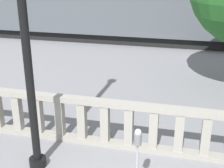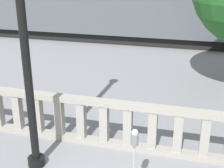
{
  "view_description": "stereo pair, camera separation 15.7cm",
  "coord_description": "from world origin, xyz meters",
  "views": [
    {
      "loc": [
        0.63,
        -3.75,
        4.19
      ],
      "look_at": [
        -1.25,
        3.68,
        1.24
      ],
      "focal_mm": 50.0,
      "sensor_mm": 36.0,
      "label": 1
    },
    {
      "loc": [
        0.78,
        -3.71,
        4.19
      ],
      "look_at": [
        -1.25,
        3.68,
        1.24
      ],
      "focal_mm": 50.0,
      "sensor_mm": 36.0,
      "label": 2
    }
  ],
  "objects": [
    {
      "name": "train_near",
      "position": [
        -4.89,
        13.88,
        1.73
      ],
      "size": [
        26.79,
        2.81,
        3.89
      ],
      "color": "black",
      "rests_on": "ground"
    },
    {
      "name": "parking_meter",
      "position": [
        -0.11,
        1.07,
        1.14
      ],
      "size": [
        0.14,
        0.14,
        1.47
      ],
      "color": "#99999E",
      "rests_on": "ground"
    },
    {
      "name": "lamppost",
      "position": [
        -2.39,
        1.49,
        3.44
      ],
      "size": [
        0.37,
        0.37,
        6.7
      ],
      "color": "black",
      "rests_on": "ground"
    },
    {
      "name": "balustrade",
      "position": [
        -0.0,
        2.68,
        0.61
      ],
      "size": [
        13.62,
        0.24,
        1.22
      ],
      "color": "gray",
      "rests_on": "ground"
    }
  ]
}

